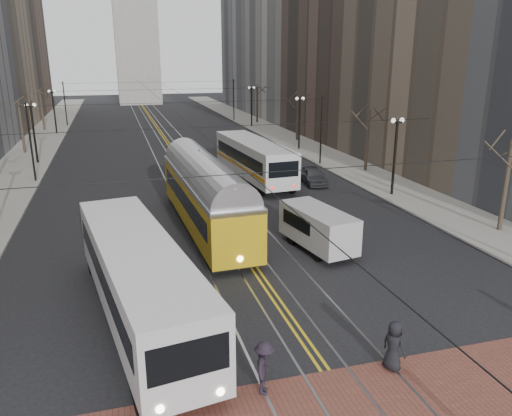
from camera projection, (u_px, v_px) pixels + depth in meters
ground at (314, 355)px, 17.77m from camera, size 260.00×260.00×0.00m
sidewalk_left at (33, 151)px, 55.20m from camera, size 5.00×140.00×0.15m
sidewalk_right at (289, 139)px, 63.06m from camera, size 5.00×140.00×0.15m
streetcar_rails at (170, 145)px, 59.15m from camera, size 4.80×130.00×0.02m
centre_lines at (170, 145)px, 59.15m from camera, size 0.42×130.00×0.01m
building_right_far at (271, 3)px, 97.68m from camera, size 16.00×20.00×40.00m
lamp_posts at (189, 145)px, 43.39m from camera, size 27.60×57.20×5.60m
street_trees at (179, 134)px, 49.36m from camera, size 31.68×53.28×5.60m
trolley_wires at (180, 124)px, 48.70m from camera, size 25.96×120.00×6.60m
transit_bus at (139, 282)px, 19.64m from camera, size 4.76×13.58×3.33m
streetcar at (206, 201)px, 30.33m from camera, size 3.29×14.88×3.49m
rear_bus at (254, 161)px, 42.35m from camera, size 3.77×13.01×3.35m
cargo_van at (318, 230)px, 27.07m from camera, size 2.85×5.44×2.29m
sedan_grey at (313, 175)px, 41.32m from camera, size 2.18×4.32×1.41m
sedan_silver at (235, 156)px, 48.72m from camera, size 2.05×4.82×1.55m
pedestrian_a at (394, 346)px, 16.71m from camera, size 0.86×1.02×1.77m
pedestrian_d at (264, 368)px, 15.52m from camera, size 1.07×1.32×1.79m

